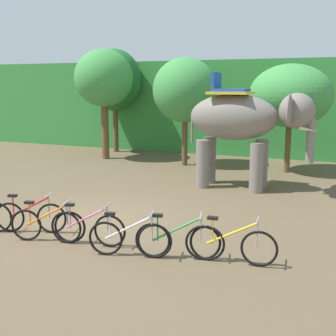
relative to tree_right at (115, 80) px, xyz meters
name	(u,v)px	position (x,y,z in m)	size (l,w,h in m)	color
ground_plane	(94,220)	(5.15, -10.38, -3.59)	(80.00, 80.00, 0.00)	brown
foliage_hedge	(234,106)	(5.15, 3.89, -1.32)	(36.00, 6.00, 4.54)	#338438
tree_right	(115,80)	(0.00, 0.00, 0.00)	(2.66, 2.66, 5.14)	brown
tree_far_right	(104,79)	(0.61, -2.07, 0.06)	(2.63, 2.63, 4.97)	brown
tree_center_left	(185,90)	(4.59, -2.24, -0.43)	(2.69, 2.69, 4.51)	brown
tree_center_right	(290,96)	(8.84, -2.12, -0.63)	(3.16, 3.16, 4.18)	brown
elephant	(243,122)	(7.81, -5.47, -1.39)	(4.14, 2.08, 3.78)	slate
bike_red	(30,216)	(4.29, -11.72, -3.20)	(1.65, 0.67, 0.92)	black
bike_orange	(48,225)	(5.05, -12.06, -3.20)	(1.66, 0.62, 0.92)	black
bike_pink	(88,228)	(5.97, -11.91, -3.20)	(1.70, 0.52, 0.92)	black
bike_white	(130,238)	(7.10, -12.13, -3.20)	(1.67, 0.59, 0.92)	black
bike_green	(178,240)	(8.02, -11.86, -3.20)	(1.67, 0.62, 0.92)	black
bike_yellow	(232,244)	(9.08, -11.67, -3.20)	(1.71, 0.52, 0.92)	black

